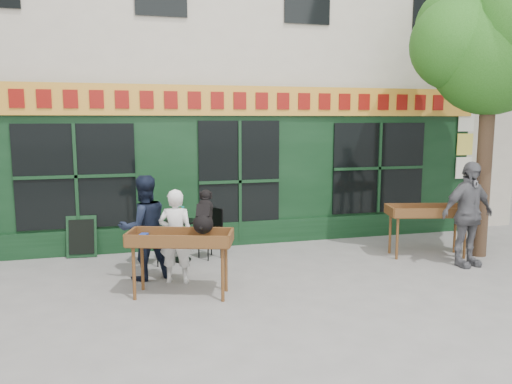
# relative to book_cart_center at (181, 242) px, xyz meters

# --- Properties ---
(ground) EXTENTS (80.00, 80.00, 0.00)m
(ground) POSITION_rel_book_cart_center_xyz_m (1.55, 0.44, -0.82)
(ground) COLOR slate
(ground) RESTS_ON ground
(building) EXTENTS (14.00, 7.26, 10.00)m
(building) POSITION_rel_book_cart_center_xyz_m (1.55, 6.41, 4.15)
(building) COLOR beige
(building) RESTS_ON ground
(street_tree) EXTENTS (3.05, 2.90, 5.60)m
(street_tree) POSITION_rel_book_cart_center_xyz_m (5.89, 0.80, 3.29)
(street_tree) COLOR #382619
(street_tree) RESTS_ON ground
(book_cart_center) EXTENTS (1.62, 1.06, 0.99)m
(book_cart_center) POSITION_rel_book_cart_center_xyz_m (0.00, 0.00, 0.00)
(book_cart_center) COLOR brown
(book_cart_center) RESTS_ON ground
(dog) EXTENTS (0.51, 0.68, 0.60)m
(dog) POSITION_rel_book_cart_center_xyz_m (0.35, -0.05, 0.47)
(dog) COLOR black
(dog) RESTS_ON book_cart_center
(woman) EXTENTS (0.64, 0.52, 1.53)m
(woman) POSITION_rel_book_cart_center_xyz_m (0.00, 0.65, -0.06)
(woman) COLOR white
(woman) RESTS_ON ground
(book_cart_right) EXTENTS (1.60, 0.94, 0.99)m
(book_cart_right) POSITION_rel_book_cart_center_xyz_m (4.84, 0.97, 0.00)
(book_cart_right) COLOR brown
(book_cart_right) RESTS_ON ground
(man_right) EXTENTS (1.16, 0.60, 1.89)m
(man_right) POSITION_rel_book_cart_center_xyz_m (5.14, 0.22, 0.12)
(man_right) COLOR #59595E
(man_right) RESTS_ON ground
(bistro_table) EXTENTS (0.60, 0.60, 0.76)m
(bistro_table) POSITION_rel_book_cart_center_xyz_m (0.22, 1.88, -0.28)
(bistro_table) COLOR black
(bistro_table) RESTS_ON ground
(bistro_chair_left) EXTENTS (0.46, 0.46, 0.95)m
(bistro_chair_left) POSITION_rel_book_cart_center_xyz_m (-0.42, 1.81, -0.26)
(bistro_chair_left) COLOR black
(bistro_chair_left) RESTS_ON ground
(bistro_chair_right) EXTENTS (0.49, 0.49, 0.95)m
(bistro_chair_right) POSITION_rel_book_cart_center_xyz_m (0.85, 1.97, -0.26)
(bistro_chair_right) COLOR black
(bistro_chair_right) RESTS_ON ground
(potted_plant) EXTENTS (0.17, 0.12, 0.31)m
(potted_plant) POSITION_rel_book_cart_center_xyz_m (0.22, 1.88, 0.10)
(potted_plant) COLOR gray
(potted_plant) RESTS_ON bistro_table
(man_left) EXTENTS (0.99, 0.87, 1.73)m
(man_left) POSITION_rel_book_cart_center_xyz_m (-0.48, 0.98, 0.04)
(man_left) COLOR black
(man_left) RESTS_ON ground
(chalkboard) EXTENTS (0.57, 0.23, 0.79)m
(chalkboard) POSITION_rel_book_cart_center_xyz_m (-1.60, 2.63, -0.42)
(chalkboard) COLOR black
(chalkboard) RESTS_ON ground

